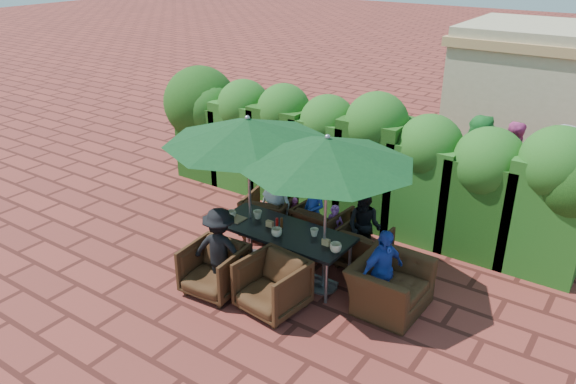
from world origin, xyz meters
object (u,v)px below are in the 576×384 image
Objects in this scene: chair_far_mid at (322,224)px; chair_end_right at (390,278)px; chair_near_right at (272,283)px; dining_table at (283,234)px; umbrella_left at (248,131)px; chair_far_left at (269,214)px; chair_near_left at (214,267)px; chair_far_right at (363,245)px; umbrella_right at (327,151)px.

chair_far_mid is 2.00m from chair_end_right.
chair_end_right is (1.35, 0.99, 0.05)m from chair_near_right.
umbrella_left reaches higher than dining_table.
chair_end_right reaches higher than chair_far_left.
chair_far_left reaches higher than chair_far_mid.
chair_far_left reaches higher than dining_table.
umbrella_left reaches higher than chair_near_right.
chair_near_right is at bearing -40.31° from umbrella_left.
chair_far_right is at bearing 47.61° from chair_near_left.
umbrella_right reaches higher than chair_near_left.
umbrella_left is 1.46m from umbrella_right.
chair_far_left is at bearing 152.09° from umbrella_right.
chair_far_right is at bearing 26.57° from umbrella_left.
umbrella_left is at bearing 146.16° from chair_near_right.
chair_end_right is (2.48, 0.03, -1.73)m from umbrella_left.
chair_far_right is 0.69× the size of chair_end_right.
umbrella_right is at bearing 127.03° from chair_far_mid.
dining_table is 1.81m from chair_end_right.
dining_table is 2.90× the size of chair_far_right.
chair_far_mid is (0.97, 0.21, -0.01)m from chair_far_left.
chair_far_left is (-0.22, 0.80, -1.79)m from umbrella_left.
chair_near_left is at bearing -117.03° from dining_table.
chair_far_left is 1.93m from chair_near_left.
chair_end_right is at bearing 0.72° from umbrella_left.
umbrella_right is 2.30× the size of chair_end_right.
chair_near_left is 0.76× the size of chair_end_right.
chair_far_left is 1.01× the size of chair_near_left.
chair_near_left is (-0.53, -1.04, -0.26)m from dining_table.
umbrella_left is 2.19m from chair_far_mid.
chair_far_right is 1.86m from chair_near_right.
chair_far_mid is (-0.71, 1.10, -1.80)m from umbrella_right.
chair_far_mid is 0.99× the size of chair_near_left.
umbrella_right is 2.61m from chair_far_left.
umbrella_right reaches higher than chair_far_left.
chair_near_left is (-1.49, -1.92, 0.04)m from chair_far_right.
chair_end_right is at bearing 154.75° from chair_far_mid.
umbrella_left is 3.13× the size of chair_near_left.
chair_far_left reaches higher than chair_far_right.
chair_far_left is 1.02× the size of chair_far_mid.
chair_near_left reaches higher than chair_far_mid.
chair_near_right is 0.79× the size of chair_end_right.
chair_far_left is 0.99m from chair_far_mid.
chair_far_right is 0.88× the size of chair_near_right.
chair_far_mid is 2.01m from chair_near_right.
umbrella_left is 1.97m from chair_far_left.
chair_far_left reaches higher than chair_near_left.
chair_near_right is (1.13, -0.96, -1.78)m from umbrella_left.
chair_far_right is (1.65, 0.82, -1.83)m from umbrella_left.
chair_near_right is (0.45, -0.91, -0.24)m from dining_table.
chair_end_right is (0.84, -0.79, 0.10)m from chair_far_right.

